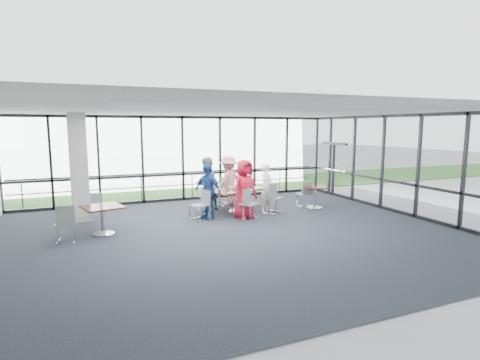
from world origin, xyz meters
name	(u,v)px	position (x,y,z in m)	size (l,w,h in m)	color
floor	(230,234)	(0.00, 0.00, -0.01)	(12.00, 10.00, 0.02)	#1E212B
ceiling	(229,111)	(0.00, 0.00, 3.20)	(12.00, 10.00, 0.04)	silver
wall_front	(360,216)	(0.00, -5.00, 1.60)	(12.00, 0.10, 3.20)	silver
curtain_wall_back	(183,159)	(0.00, 5.00, 1.60)	(12.00, 0.10, 3.20)	white
curtain_wall_right	(406,165)	(6.00, 0.00, 1.60)	(0.10, 10.00, 3.20)	white
exit_door	(333,170)	(6.00, 3.75, 1.05)	(0.12, 1.60, 2.10)	black
structural_column	(79,168)	(-3.60, 3.00, 1.60)	(0.50, 0.50, 3.20)	silver
apron	(160,183)	(0.00, 10.00, -0.02)	(80.00, 70.00, 0.02)	slate
grass_strip	(168,188)	(0.00, 8.00, 0.01)	(80.00, 5.00, 0.01)	#274F1E
hangar_main	(159,125)	(4.00, 32.00, 3.00)	(24.00, 10.00, 6.00)	white
guard_rail	(180,185)	(0.00, 5.60, 0.50)	(0.06, 0.06, 12.00)	#2D2D33
main_table	(237,193)	(1.15, 2.37, 0.63)	(2.26, 1.79, 0.75)	#37110A
side_table_left	(102,210)	(-3.07, 1.23, 0.64)	(1.14, 1.14, 0.75)	#37110A
side_table_right	(314,191)	(3.85, 1.86, 0.61)	(0.98, 0.98, 0.75)	#37110A
diner_near_left	(244,189)	(1.04, 1.46, 0.91)	(0.89, 0.58, 1.81)	red
diner_near_right	(267,188)	(1.99, 1.83, 0.81)	(0.59, 0.43, 1.62)	white
diner_far_left	(206,184)	(0.28, 2.92, 0.90)	(0.87, 0.54, 1.80)	slate
diner_far_right	(229,181)	(1.26, 3.39, 0.88)	(1.14, 0.59, 1.77)	#CB7586
diner_end	(208,191)	(-0.01, 1.85, 0.85)	(1.00, 0.55, 1.70)	navy
chair_main_nl	(248,204)	(1.09, 1.26, 0.47)	(0.46, 0.46, 0.94)	gray
chair_main_nr	(273,198)	(2.17, 1.74, 0.49)	(0.48, 0.48, 0.98)	gray
chair_main_fl	(207,196)	(0.31, 3.01, 0.48)	(0.47, 0.47, 0.95)	gray
chair_main_fr	(224,192)	(1.11, 3.52, 0.47)	(0.46, 0.46, 0.95)	gray
chair_main_end	(199,205)	(-0.30, 1.78, 0.44)	(0.43, 0.43, 0.88)	gray
chair_spare_la	(66,224)	(-3.94, 0.88, 0.46)	(0.45, 0.45, 0.92)	gray
chair_spare_lb	(96,208)	(-3.19, 2.74, 0.40)	(0.40, 0.40, 0.81)	gray
chair_spare_r	(304,194)	(3.67, 2.23, 0.45)	(0.44, 0.44, 0.89)	gray
plate_nl	(231,192)	(0.74, 1.83, 0.76)	(0.25, 0.25, 0.01)	white
plate_nr	(258,188)	(1.89, 2.29, 0.76)	(0.26, 0.26, 0.01)	white
plate_fl	(218,189)	(0.57, 2.55, 0.76)	(0.24, 0.24, 0.01)	white
plate_fr	(240,186)	(1.47, 2.85, 0.76)	(0.28, 0.28, 0.01)	white
plate_end	(218,192)	(0.38, 2.05, 0.76)	(0.25, 0.25, 0.01)	white
tumbler_a	(236,189)	(0.98, 1.99, 0.81)	(0.06, 0.06, 0.13)	white
tumbler_b	(248,186)	(1.53, 2.33, 0.83)	(0.08, 0.08, 0.15)	white
tumbler_c	(232,186)	(1.10, 2.66, 0.81)	(0.06, 0.06, 0.13)	white
tumbler_d	(223,190)	(0.53, 1.95, 0.83)	(0.08, 0.08, 0.15)	white
menu_a	(243,192)	(1.16, 1.85, 0.75)	(0.33, 0.23, 0.00)	white
menu_b	(260,187)	(2.01, 2.41, 0.75)	(0.28, 0.20, 0.00)	white
menu_c	(232,187)	(1.14, 2.80, 0.75)	(0.30, 0.21, 0.00)	white
condiment_caddy	(236,188)	(1.18, 2.47, 0.77)	(0.10, 0.07, 0.04)	black
ketchup_bottle	(237,187)	(1.16, 2.37, 0.84)	(0.06, 0.06, 0.18)	#AB1900
green_bottle	(238,186)	(1.24, 2.49, 0.85)	(0.05, 0.05, 0.20)	#1C6A2D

